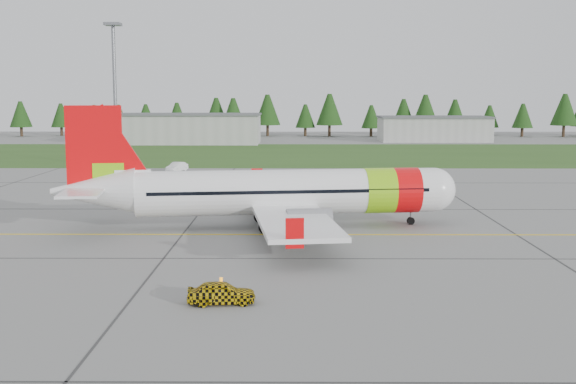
{
  "coord_description": "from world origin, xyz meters",
  "views": [
    {
      "loc": [
        -6.74,
        -45.04,
        10.39
      ],
      "look_at": [
        -7.09,
        8.1,
        3.21
      ],
      "focal_mm": 45.0,
      "sensor_mm": 36.0,
      "label": 1
    }
  ],
  "objects": [
    {
      "name": "aircraft",
      "position": [
        -7.86,
        11.01,
        2.77
      ],
      "size": [
        31.65,
        29.39,
        9.6
      ],
      "rotation": [
        0.0,
        0.0,
        0.13
      ],
      "color": "white",
      "rests_on": "ground"
    },
    {
      "name": "hangar_west",
      "position": [
        -30.0,
        110.0,
        3.0
      ],
      "size": [
        32.0,
        14.0,
        6.0
      ],
      "primitive_type": "cube",
      "color": "#A8A8A3",
      "rests_on": "ground"
    },
    {
      "name": "follow_me_car",
      "position": [
        -10.31,
        -10.03,
        1.7
      ],
      "size": [
        1.29,
        1.48,
        3.41
      ],
      "primitive_type": "imported",
      "rotation": [
        0.0,
        0.0,
        1.67
      ],
      "color": "yellow",
      "rests_on": "ground"
    },
    {
      "name": "taxi_guideline",
      "position": [
        0.0,
        8.0,
        0.01
      ],
      "size": [
        120.0,
        0.25,
        0.02
      ],
      "primitive_type": "cube",
      "color": "gold",
      "rests_on": "ground"
    },
    {
      "name": "hangar_east",
      "position": [
        25.0,
        118.0,
        2.6
      ],
      "size": [
        24.0,
        12.0,
        5.2
      ],
      "primitive_type": "cube",
      "color": "#A8A8A3",
      "rests_on": "ground"
    },
    {
      "name": "service_van",
      "position": [
        -22.48,
        52.21,
        1.99
      ],
      "size": [
        1.75,
        1.71,
        3.98
      ],
      "primitive_type": "imported",
      "rotation": [
        0.0,
        0.0,
        -0.35
      ],
      "color": "white",
      "rests_on": "ground"
    },
    {
      "name": "floodlight_mast",
      "position": [
        -32.0,
        58.0,
        10.0
      ],
      "size": [
        0.5,
        0.5,
        20.0
      ],
      "primitive_type": "cylinder",
      "color": "slate",
      "rests_on": "ground"
    },
    {
      "name": "grass_strip",
      "position": [
        0.0,
        82.0,
        0.01
      ],
      "size": [
        320.0,
        50.0,
        0.03
      ],
      "primitive_type": "cube",
      "color": "#30561E",
      "rests_on": "ground"
    },
    {
      "name": "ground",
      "position": [
        0.0,
        0.0,
        0.0
      ],
      "size": [
        320.0,
        320.0,
        0.0
      ],
      "primitive_type": "plane",
      "color": "gray",
      "rests_on": "ground"
    },
    {
      "name": "treeline",
      "position": [
        0.0,
        138.0,
        5.0
      ],
      "size": [
        160.0,
        8.0,
        10.0
      ],
      "primitive_type": null,
      "color": "#1C3F14",
      "rests_on": "ground"
    }
  ]
}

